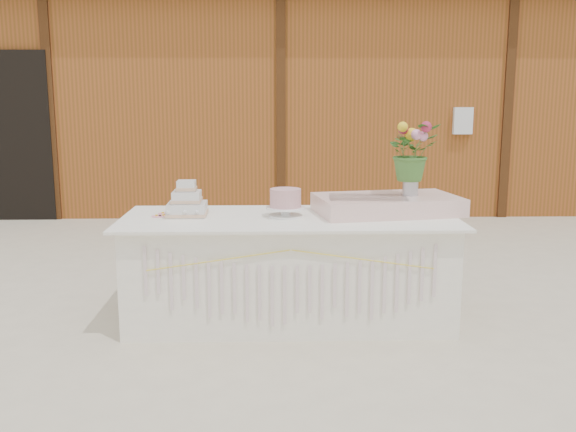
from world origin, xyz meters
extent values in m
plane|color=beige|center=(0.00, 0.00, 0.00)|extent=(80.00, 80.00, 0.00)
cube|color=brown|center=(0.00, 6.00, 1.50)|extent=(12.00, 4.00, 3.00)
cube|color=white|center=(0.00, 0.00, 0.38)|extent=(2.28, 0.88, 0.75)
cube|color=white|center=(0.00, 0.00, 0.76)|extent=(2.40, 1.00, 0.02)
cube|color=silver|center=(-0.74, 0.07, 0.82)|extent=(0.28, 0.28, 0.09)
cube|color=#DEAF8C|center=(-0.74, 0.07, 0.79)|extent=(0.29, 0.29, 0.02)
cube|color=silver|center=(-0.74, 0.07, 0.91)|extent=(0.20, 0.20, 0.09)
cube|color=#DEAF8C|center=(-0.74, 0.07, 0.88)|extent=(0.21, 0.21, 0.02)
cube|color=silver|center=(-0.74, 0.07, 0.99)|extent=(0.13, 0.13, 0.08)
cube|color=#DEAF8C|center=(-0.74, 0.07, 0.97)|extent=(0.14, 0.14, 0.02)
cylinder|color=white|center=(-0.03, 0.00, 0.78)|extent=(0.24, 0.24, 0.02)
cylinder|color=white|center=(-0.03, 0.00, 0.81)|extent=(0.07, 0.07, 0.05)
cylinder|color=white|center=(-0.03, 0.00, 0.84)|extent=(0.28, 0.28, 0.01)
cylinder|color=#DFA0A1|center=(-0.03, 0.00, 0.91)|extent=(0.22, 0.22, 0.13)
cube|color=beige|center=(0.73, 0.13, 0.83)|extent=(1.11, 0.76, 0.13)
cylinder|color=#BBBBC0|center=(0.90, 0.16, 0.98)|extent=(0.11, 0.11, 0.16)
imported|color=#3D6D2B|center=(0.90, 0.16, 1.27)|extent=(0.47, 0.44, 0.42)
camera|label=1|loc=(-0.12, -4.51, 1.62)|focal=40.00mm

